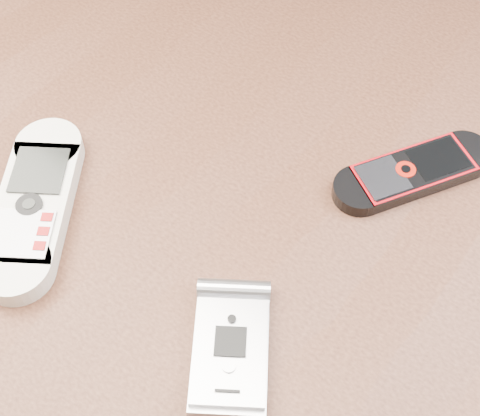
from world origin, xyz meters
name	(u,v)px	position (x,y,z in m)	size (l,w,h in m)	color
table	(236,276)	(0.00, 0.00, 0.64)	(1.20, 0.80, 0.75)	black
nokia_white	(34,205)	(-0.13, -0.09, 0.76)	(0.05, 0.17, 0.02)	white
nokia_black_red	(413,172)	(0.09, 0.12, 0.76)	(0.04, 0.14, 0.01)	black
motorola_razr	(230,349)	(0.07, -0.10, 0.76)	(0.05, 0.10, 0.02)	silver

